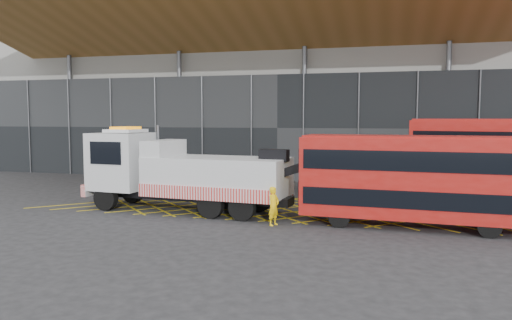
% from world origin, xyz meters
% --- Properties ---
extents(ground_plane, '(120.00, 120.00, 0.00)m').
position_xyz_m(ground_plane, '(0.00, 0.00, 0.00)').
color(ground_plane, '#242426').
extents(road_markings, '(24.76, 7.16, 0.01)m').
position_xyz_m(road_markings, '(4.00, 0.00, 0.01)').
color(road_markings, gold).
rests_on(road_markings, ground_plane).
extents(construction_building, '(55.00, 23.97, 18.00)m').
position_xyz_m(construction_building, '(1.92, 18.40, 8.98)').
color(construction_building, gray).
rests_on(construction_building, ground_plane).
extents(recovery_truck, '(12.58, 3.94, 4.36)m').
position_xyz_m(recovery_truck, '(-0.11, -1.98, 2.02)').
color(recovery_truck, black).
rests_on(recovery_truck, ground_plane).
extents(bus_towed, '(9.94, 2.88, 3.99)m').
position_xyz_m(bus_towed, '(11.34, -3.01, 2.22)').
color(bus_towed, '#AD140F').
rests_on(bus_towed, ground_plane).
extents(worker, '(0.64, 0.74, 1.72)m').
position_xyz_m(worker, '(5.33, -4.11, 0.86)').
color(worker, yellow).
rests_on(worker, ground_plane).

